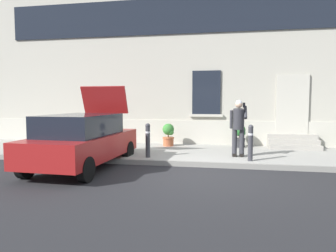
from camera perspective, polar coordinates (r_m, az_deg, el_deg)
ground_plane at (r=8.11m, az=5.45°, el=-8.78°), size 80.00×80.00×0.00m
sidewalk at (r=10.83m, az=6.84°, el=-5.00°), size 24.00×3.60×0.15m
curb_edge at (r=9.01m, az=6.02°, el=-6.95°), size 24.00×0.12×0.15m
building_facade at (r=13.30m, az=7.79°, el=12.56°), size 24.00×1.52×7.50m
entrance_stoop at (r=12.41m, az=21.70°, el=-2.85°), size 1.78×0.96×0.48m
hatchback_car_red at (r=9.01m, az=-15.19°, el=-2.41°), size 1.91×4.12×2.34m
bollard_near_person at (r=9.30m, az=14.74°, el=-2.72°), size 0.15×0.15×1.04m
bollard_far_left at (r=9.58m, az=-3.68°, el=-2.37°), size 0.15×0.15×1.04m
person_on_phone at (r=9.83m, az=12.67°, el=0.27°), size 0.51×0.49×1.75m
planter_cream at (r=13.04m, az=-11.21°, el=-1.08°), size 0.44×0.44×0.86m
planter_terracotta at (r=11.99m, az=0.09°, el=-1.48°), size 0.44×0.44×0.86m
planter_charcoal at (r=11.96m, az=12.87°, el=-1.62°), size 0.44×0.44×0.86m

